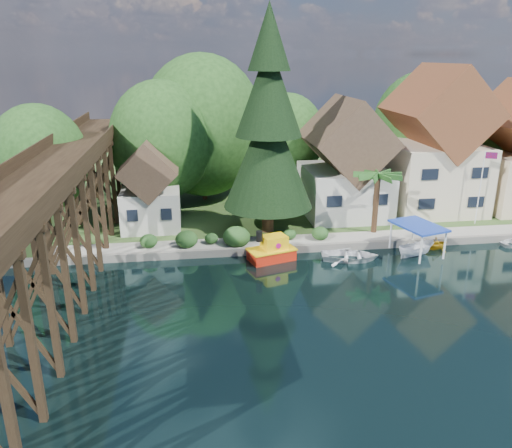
# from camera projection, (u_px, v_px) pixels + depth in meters

# --- Properties ---
(ground) EXTENTS (140.00, 140.00, 0.00)m
(ground) POSITION_uv_depth(u_px,v_px,m) (311.00, 298.00, 32.60)
(ground) COLOR black
(ground) RESTS_ON ground
(bank) EXTENTS (140.00, 52.00, 0.50)m
(bank) POSITION_uv_depth(u_px,v_px,m) (248.00, 176.00, 64.40)
(bank) COLOR #304A1D
(bank) RESTS_ON ground
(seawall) EXTENTS (60.00, 0.40, 0.62)m
(seawall) POSITION_uv_depth(u_px,v_px,m) (336.00, 247.00, 40.51)
(seawall) COLOR slate
(seawall) RESTS_ON ground
(promenade) EXTENTS (50.00, 2.60, 0.06)m
(promenade) POSITION_uv_depth(u_px,v_px,m) (355.00, 238.00, 41.92)
(promenade) COLOR gray
(promenade) RESTS_ON bank
(trestle_bridge) EXTENTS (4.12, 44.18, 9.30)m
(trestle_bridge) POSITION_uv_depth(u_px,v_px,m) (65.00, 207.00, 33.67)
(trestle_bridge) COLOR black
(trestle_bridge) RESTS_ON ground
(house_left) EXTENTS (7.64, 8.64, 11.02)m
(house_left) POSITION_uv_depth(u_px,v_px,m) (345.00, 167.00, 46.84)
(house_left) COLOR beige
(house_left) RESTS_ON bank
(house_center) EXTENTS (8.65, 9.18, 13.89)m
(house_center) POSITION_uv_depth(u_px,v_px,m) (434.00, 150.00, 48.06)
(house_center) COLOR beige
(house_center) RESTS_ON bank
(shed) EXTENTS (5.09, 5.40, 7.85)m
(shed) POSITION_uv_depth(u_px,v_px,m) (150.00, 191.00, 43.55)
(shed) COLOR beige
(shed) RESTS_ON bank
(bg_trees) EXTENTS (49.90, 13.30, 10.57)m
(bg_trees) POSITION_uv_depth(u_px,v_px,m) (273.00, 136.00, 50.31)
(bg_trees) COLOR #382314
(bg_trees) RESTS_ON bank
(shrubs) EXTENTS (15.76, 2.47, 1.70)m
(shrubs) POSITION_uv_depth(u_px,v_px,m) (229.00, 236.00, 40.29)
(shrubs) COLOR #174019
(shrubs) RESTS_ON bank
(conifer) EXTENTS (7.53, 7.53, 18.54)m
(conifer) POSITION_uv_depth(u_px,v_px,m) (269.00, 128.00, 40.71)
(conifer) COLOR #382314
(conifer) RESTS_ON bank
(palm_tree) EXTENTS (3.98, 3.98, 5.62)m
(palm_tree) POSITION_uv_depth(u_px,v_px,m) (378.00, 177.00, 41.63)
(palm_tree) COLOR #382314
(palm_tree) RESTS_ON bank
(flagpole) EXTENTS (0.98, 0.46, 6.68)m
(flagpole) POSITION_uv_depth(u_px,v_px,m) (483.00, 180.00, 44.13)
(flagpole) COLOR white
(flagpole) RESTS_ON bank
(tugboat) EXTENTS (3.97, 2.90, 2.58)m
(tugboat) POSITION_uv_depth(u_px,v_px,m) (272.00, 251.00, 38.50)
(tugboat) COLOR red
(tugboat) RESTS_ON ground
(boat_white_a) EXTENTS (4.96, 3.98, 0.91)m
(boat_white_a) POSITION_uv_depth(u_px,v_px,m) (350.00, 255.00, 38.56)
(boat_white_a) COLOR silver
(boat_white_a) RESTS_ON ground
(boat_canopy) EXTENTS (3.79, 4.68, 2.62)m
(boat_canopy) POSITION_uv_depth(u_px,v_px,m) (417.00, 243.00, 39.09)
(boat_canopy) COLOR white
(boat_canopy) RESTS_ON ground
(boat_yellow) EXTENTS (2.55, 2.33, 1.15)m
(boat_yellow) POSITION_uv_depth(u_px,v_px,m) (437.00, 242.00, 40.73)
(boat_yellow) COLOR gold
(boat_yellow) RESTS_ON ground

